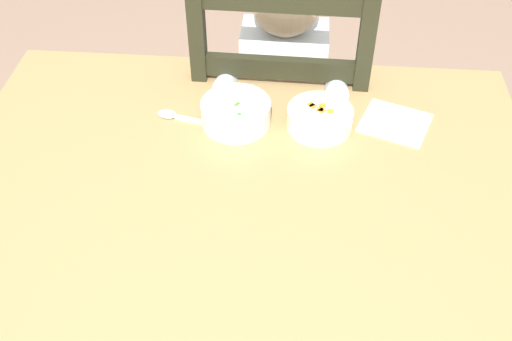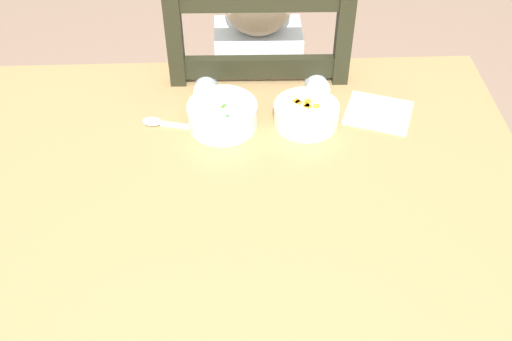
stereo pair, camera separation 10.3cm
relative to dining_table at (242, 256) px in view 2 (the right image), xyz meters
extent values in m
cube|color=#9C7C4E|center=(0.00, 0.00, 0.08)|extent=(1.18, 1.08, 0.04)
cylinder|color=#9C7C4E|center=(-0.51, 0.46, -0.29)|extent=(0.07, 0.07, 0.69)
cylinder|color=#9C7C4E|center=(0.51, 0.46, -0.29)|extent=(0.07, 0.07, 0.69)
cube|color=black|center=(0.06, 0.64, -0.19)|extent=(0.43, 0.43, 0.02)
cube|color=black|center=(0.25, 0.82, -0.41)|extent=(0.04, 0.04, 0.44)
cube|color=black|center=(-0.13, 0.83, -0.41)|extent=(0.04, 0.04, 0.44)
cube|color=black|center=(0.25, 0.44, -0.41)|extent=(0.04, 0.04, 0.44)
cube|color=black|center=(-0.13, 0.45, -0.41)|extent=(0.04, 0.04, 0.44)
cube|color=black|center=(0.25, 0.44, 0.11)|extent=(0.04, 0.04, 0.57)
cube|color=black|center=(-0.13, 0.45, 0.11)|extent=(0.04, 0.04, 0.57)
cube|color=black|center=(0.06, 0.45, 0.14)|extent=(0.36, 0.03, 0.05)
cube|color=silver|center=(0.06, 0.61, -0.02)|extent=(0.22, 0.14, 0.32)
sphere|color=beige|center=(0.06, 0.61, 0.22)|extent=(0.17, 0.17, 0.17)
cylinder|color=#3F4C72|center=(0.01, 0.49, -0.40)|extent=(0.07, 0.07, 0.46)
cylinder|color=#3F4C72|center=(0.12, 0.49, -0.40)|extent=(0.07, 0.07, 0.46)
cylinder|color=silver|center=(-0.07, 0.51, 0.06)|extent=(0.06, 0.24, 0.13)
cylinder|color=silver|center=(0.19, 0.51, 0.06)|extent=(0.06, 0.24, 0.13)
cylinder|color=white|center=(-0.03, 0.29, 0.12)|extent=(0.15, 0.15, 0.05)
cylinder|color=white|center=(-0.03, 0.29, 0.10)|extent=(0.07, 0.07, 0.01)
cylinder|color=green|center=(-0.03, 0.29, 0.13)|extent=(0.12, 0.12, 0.03)
sphere|color=#468A1F|center=(-0.03, 0.28, 0.15)|extent=(0.01, 0.01, 0.01)
sphere|color=#389327|center=(-0.02, 0.29, 0.15)|extent=(0.01, 0.01, 0.01)
sphere|color=green|center=(-0.02, 0.25, 0.15)|extent=(0.01, 0.01, 0.01)
cylinder|color=white|center=(0.15, 0.29, 0.12)|extent=(0.14, 0.14, 0.05)
cylinder|color=white|center=(0.15, 0.29, 0.10)|extent=(0.06, 0.06, 0.01)
cylinder|color=orange|center=(0.15, 0.29, 0.13)|extent=(0.12, 0.12, 0.03)
cube|color=orange|center=(0.15, 0.30, 0.14)|extent=(0.02, 0.02, 0.01)
cube|color=orange|center=(0.15, 0.29, 0.14)|extent=(0.02, 0.02, 0.01)
cube|color=orange|center=(0.13, 0.30, 0.14)|extent=(0.02, 0.02, 0.01)
cube|color=orange|center=(0.17, 0.29, 0.14)|extent=(0.01, 0.01, 0.01)
cube|color=orange|center=(0.15, 0.29, 0.14)|extent=(0.02, 0.02, 0.01)
cube|color=orange|center=(0.13, 0.31, 0.14)|extent=(0.02, 0.02, 0.01)
cube|color=silver|center=(-0.12, 0.28, 0.10)|extent=(0.10, 0.03, 0.00)
ellipsoid|color=silver|center=(-0.18, 0.30, 0.10)|extent=(0.05, 0.04, 0.01)
cube|color=white|center=(0.32, 0.31, 0.10)|extent=(0.18, 0.17, 0.00)
camera|label=1|loc=(0.10, -0.76, 0.94)|focal=43.09mm
camera|label=2|loc=(0.00, -0.76, 0.94)|focal=43.09mm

